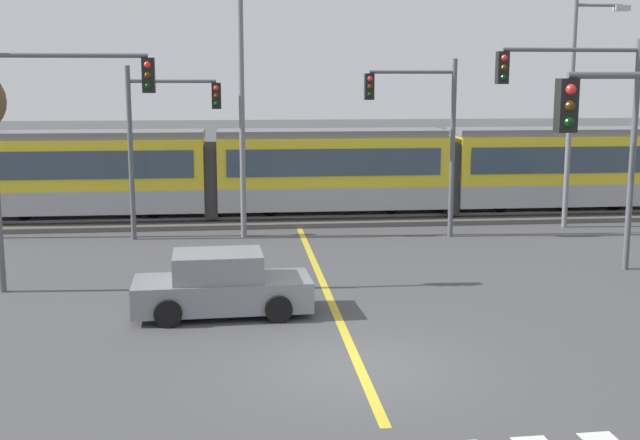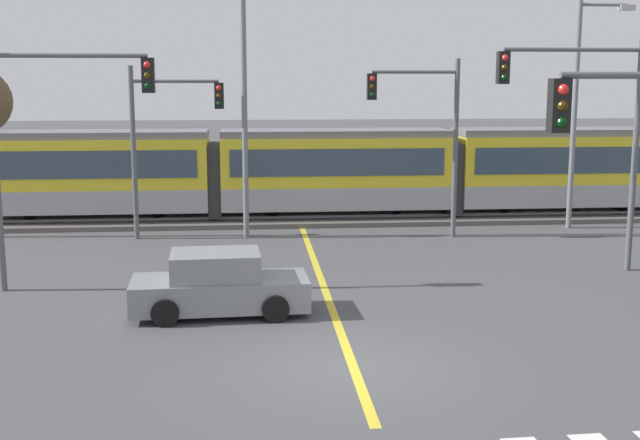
{
  "view_description": "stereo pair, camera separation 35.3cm",
  "coord_description": "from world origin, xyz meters",
  "px_view_note": "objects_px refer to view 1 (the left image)",
  "views": [
    {
      "loc": [
        -2.33,
        -14.84,
        5.54
      ],
      "look_at": [
        0.02,
        7.59,
        1.6
      ],
      "focal_mm": 45.0,
      "sensor_mm": 36.0,
      "label": 1
    },
    {
      "loc": [
        -1.97,
        -14.88,
        5.54
      ],
      "look_at": [
        0.02,
        7.59,
        1.6
      ],
      "focal_mm": 45.0,
      "sensor_mm": 36.0,
      "label": 2
    }
  ],
  "objects_px": {
    "traffic_light_far_right": "(424,122)",
    "street_lamp_east": "(576,100)",
    "street_lamp_centre": "(247,87)",
    "sedan_crossing": "(222,286)",
    "traffic_light_mid_right": "(590,118)",
    "traffic_light_far_left": "(161,128)",
    "light_rail_tram": "(331,169)",
    "traffic_light_mid_left": "(47,127)"
  },
  "relations": [
    {
      "from": "light_rail_tram",
      "to": "traffic_light_mid_left",
      "type": "relative_size",
      "value": 4.28
    },
    {
      "from": "traffic_light_mid_right",
      "to": "traffic_light_far_right",
      "type": "relative_size",
      "value": 1.07
    },
    {
      "from": "street_lamp_centre",
      "to": "street_lamp_east",
      "type": "distance_m",
      "value": 12.22
    },
    {
      "from": "traffic_light_far_right",
      "to": "street_lamp_centre",
      "type": "bearing_deg",
      "value": 173.5
    },
    {
      "from": "traffic_light_mid_right",
      "to": "street_lamp_centre",
      "type": "xyz_separation_m",
      "value": [
        -9.66,
        6.2,
        0.83
      ]
    },
    {
      "from": "street_lamp_east",
      "to": "sedan_crossing",
      "type": "bearing_deg",
      "value": -141.71
    },
    {
      "from": "sedan_crossing",
      "to": "traffic_light_mid_left",
      "type": "distance_m",
      "value": 6.34
    },
    {
      "from": "sedan_crossing",
      "to": "street_lamp_centre",
      "type": "relative_size",
      "value": 0.45
    },
    {
      "from": "sedan_crossing",
      "to": "light_rail_tram",
      "type": "bearing_deg",
      "value": 72.24
    },
    {
      "from": "street_lamp_centre",
      "to": "traffic_light_far_left",
      "type": "bearing_deg",
      "value": -179.1
    },
    {
      "from": "light_rail_tram",
      "to": "traffic_light_mid_left",
      "type": "bearing_deg",
      "value": -129.81
    },
    {
      "from": "traffic_light_far_right",
      "to": "street_lamp_centre",
      "type": "xyz_separation_m",
      "value": [
        -6.13,
        0.7,
        1.22
      ]
    },
    {
      "from": "light_rail_tram",
      "to": "traffic_light_far_left",
      "type": "bearing_deg",
      "value": -151.78
    },
    {
      "from": "traffic_light_far_right",
      "to": "street_lamp_east",
      "type": "relative_size",
      "value": 0.74
    },
    {
      "from": "sedan_crossing",
      "to": "traffic_light_mid_left",
      "type": "height_order",
      "value": "traffic_light_mid_left"
    },
    {
      "from": "sedan_crossing",
      "to": "traffic_light_mid_left",
      "type": "bearing_deg",
      "value": 148.96
    },
    {
      "from": "street_lamp_east",
      "to": "light_rail_tram",
      "type": "bearing_deg",
      "value": 163.02
    },
    {
      "from": "street_lamp_centre",
      "to": "sedan_crossing",
      "type": "bearing_deg",
      "value": -94.94
    },
    {
      "from": "light_rail_tram",
      "to": "traffic_light_mid_right",
      "type": "height_order",
      "value": "traffic_light_mid_right"
    },
    {
      "from": "traffic_light_far_left",
      "to": "street_lamp_centre",
      "type": "distance_m",
      "value": 3.32
    },
    {
      "from": "traffic_light_far_left",
      "to": "street_lamp_centre",
      "type": "relative_size",
      "value": 0.64
    },
    {
      "from": "traffic_light_far_left",
      "to": "street_lamp_east",
      "type": "xyz_separation_m",
      "value": [
        15.21,
        0.7,
        0.88
      ]
    },
    {
      "from": "sedan_crossing",
      "to": "street_lamp_east",
      "type": "bearing_deg",
      "value": 38.29
    },
    {
      "from": "traffic_light_mid_right",
      "to": "traffic_light_mid_left",
      "type": "relative_size",
      "value": 1.03
    },
    {
      "from": "light_rail_tram",
      "to": "street_lamp_centre",
      "type": "height_order",
      "value": "street_lamp_centre"
    },
    {
      "from": "traffic_light_mid_right",
      "to": "sedan_crossing",
      "type": "bearing_deg",
      "value": -161.9
    },
    {
      "from": "sedan_crossing",
      "to": "traffic_light_far_right",
      "type": "height_order",
      "value": "traffic_light_far_right"
    },
    {
      "from": "traffic_light_mid_right",
      "to": "traffic_light_far_right",
      "type": "distance_m",
      "value": 6.55
    },
    {
      "from": "traffic_light_far_left",
      "to": "traffic_light_mid_left",
      "type": "bearing_deg",
      "value": -108.08
    },
    {
      "from": "traffic_light_mid_left",
      "to": "street_lamp_east",
      "type": "bearing_deg",
      "value": 23.55
    },
    {
      "from": "traffic_light_mid_left",
      "to": "traffic_light_far_left",
      "type": "height_order",
      "value": "traffic_light_mid_left"
    },
    {
      "from": "sedan_crossing",
      "to": "traffic_light_far_left",
      "type": "distance_m",
      "value": 10.34
    },
    {
      "from": "street_lamp_centre",
      "to": "light_rail_tram",
      "type": "bearing_deg",
      "value": 45.23
    },
    {
      "from": "traffic_light_far_left",
      "to": "sedan_crossing",
      "type": "bearing_deg",
      "value": -77.18
    },
    {
      "from": "traffic_light_mid_right",
      "to": "street_lamp_east",
      "type": "relative_size",
      "value": 0.79
    },
    {
      "from": "traffic_light_mid_left",
      "to": "street_lamp_centre",
      "type": "relative_size",
      "value": 0.69
    },
    {
      "from": "traffic_light_mid_left",
      "to": "traffic_light_mid_right",
      "type": "bearing_deg",
      "value": 2.91
    },
    {
      "from": "sedan_crossing",
      "to": "street_lamp_east",
      "type": "height_order",
      "value": "street_lamp_east"
    },
    {
      "from": "traffic_light_far_right",
      "to": "street_lamp_east",
      "type": "xyz_separation_m",
      "value": [
        6.06,
        1.35,
        0.7
      ]
    },
    {
      "from": "traffic_light_mid_right",
      "to": "street_lamp_east",
      "type": "bearing_deg",
      "value": 69.72
    },
    {
      "from": "light_rail_tram",
      "to": "street_lamp_east",
      "type": "distance_m",
      "value": 9.67
    },
    {
      "from": "traffic_light_far_right",
      "to": "traffic_light_mid_right",
      "type": "bearing_deg",
      "value": -57.33
    }
  ]
}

